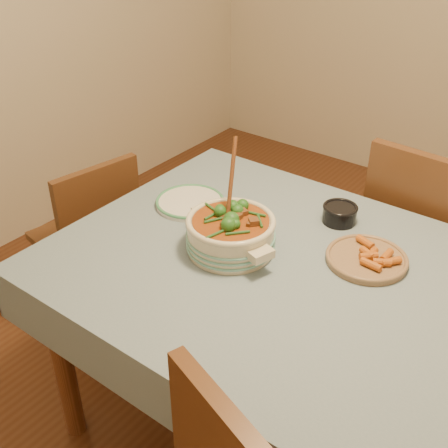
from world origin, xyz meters
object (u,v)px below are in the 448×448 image
Objects in this scene: condiment_bowl at (340,213)px; fried_plate at (367,257)px; dining_table at (323,309)px; white_plate at (190,202)px; chair_left at (92,233)px; chair_far at (425,243)px; stew_casserole at (231,231)px.

condiment_bowl is 0.39× the size of fried_plate.
dining_table is 0.62m from white_plate.
chair_left is (-0.52, -0.04, -0.31)m from white_plate.
chair_far reaches higher than chair_left.
stew_casserole is 0.37× the size of chair_far.
chair_far is 1.18× the size of chair_left.
chair_far is (0.67, 0.61, -0.23)m from white_plate.
dining_table is 0.21m from fried_plate.
condiment_bowl is 0.15× the size of chair_left.
condiment_bowl is at bearing 111.42° from dining_table.
stew_casserole is at bearing -26.17° from white_plate.
stew_casserole is 0.32m from white_plate.
stew_casserole is 0.40m from condiment_bowl.
dining_table is 6.88× the size of white_plate.
stew_casserole reaches higher than condiment_bowl.
chair_left is (-1.13, 0.07, -0.21)m from dining_table.
fried_plate is (0.04, 0.17, 0.11)m from dining_table.
dining_table is at bearing -104.63° from fried_plate.
white_plate is at bearing 153.83° from stew_casserole.
stew_casserole is 1.12× the size of fried_plate.
white_plate is 1.98× the size of condiment_bowl.
chair_far is at bearing 87.93° from fried_plate.
fried_plate is at bearing 104.87° from chair_left.
stew_casserole reaches higher than chair_left.
stew_casserole is 0.89m from chair_far.
condiment_bowl is at bearing 68.06° from chair_far.
white_plate is at bearing -155.58° from condiment_bowl.
chair_far is 1.36m from chair_left.
condiment_bowl is 0.24m from fried_plate.
fried_plate is 0.61m from chair_far.
stew_casserole is at bearing -118.82° from condiment_bowl.
chair_far is at bearing 64.02° from condiment_bowl.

